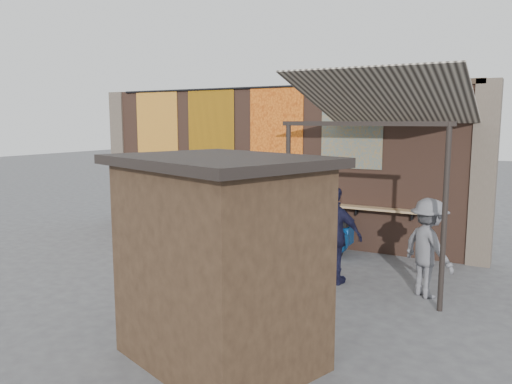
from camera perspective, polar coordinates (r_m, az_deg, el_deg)
ground at (r=11.29m, az=-4.87°, el=-7.97°), size 70.00×70.00×0.00m
brick_wall at (r=13.23m, az=1.54°, el=3.24°), size 10.00×0.40×4.00m
pier_left at (r=16.28m, az=-14.98°, el=3.88°), size 0.50×0.50×4.00m
pier_right at (r=11.80m, az=24.61°, el=1.91°), size 0.50×0.50×4.00m
eating_counter at (r=13.01m, az=0.78°, el=-0.83°), size 8.00×0.32×0.05m
shelf_box at (r=12.43m, az=5.83°, el=-0.54°), size 0.58×0.33×0.27m
tapestry_redgold at (r=15.01m, az=-11.25°, el=7.49°), size 1.50×0.02×2.00m
tapestry_sun at (r=13.86m, az=-5.18°, el=7.57°), size 1.50×0.02×2.00m
tapestry_orange at (r=12.85m, az=2.30°, el=7.56°), size 1.50×0.02×2.00m
tapestry_multi at (r=12.09m, az=10.88°, el=7.38°), size 1.50×0.02×2.00m
hang_rail at (r=13.01m, az=1.10°, el=11.89°), size 9.50×0.06×0.06m
scooter_stool_0 at (r=14.28m, az=-9.04°, el=-2.99°), size 0.38×0.84×0.80m
scooter_stool_1 at (r=13.96m, az=-7.28°, el=-3.15°), size 0.39×0.87×0.82m
scooter_stool_2 at (r=13.63m, az=-5.73°, el=-3.43°), size 0.38×0.85×0.81m
scooter_stool_3 at (r=13.34m, az=-3.73°, el=-3.72°), size 0.37×0.82×0.78m
scooter_stool_4 at (r=13.01m, az=-1.39°, el=-4.09°), size 0.35×0.79×0.75m
scooter_stool_5 at (r=12.75m, az=0.83°, el=-4.12°), size 0.40×0.89×0.84m
scooter_stool_6 at (r=12.53m, az=3.02°, el=-4.45°), size 0.38×0.84×0.80m
scooter_stool_7 at (r=12.31m, az=5.31°, el=-4.80°), size 0.36×0.80×0.76m
scooter_stool_8 at (r=12.17m, az=7.51°, el=-5.05°), size 0.35×0.77×0.73m
scooter_stool_9 at (r=11.92m, az=9.87°, el=-5.18°), size 0.39×0.86×0.82m
diner_left at (r=13.74m, az=-8.08°, el=-1.12°), size 0.72×0.51×1.87m
diner_right at (r=13.76m, az=-10.61°, el=-1.25°), size 1.03×0.88×1.84m
shopper_navy at (r=9.72m, az=8.94°, el=-4.94°), size 1.14×0.54×1.89m
shopper_grey at (r=9.42m, az=19.09°, el=-6.06°), size 1.31×1.24×1.78m
shopper_tan at (r=10.14m, az=2.46°, el=-5.44°), size 0.85×0.86×1.50m
market_stall at (r=6.49m, az=-4.17°, el=-8.36°), size 2.83×2.46×2.57m
stall_roof at (r=6.24m, az=-4.29°, el=3.57°), size 3.18×2.81×0.12m
stall_sign at (r=6.94m, az=1.80°, el=-2.34°), size 1.15×0.43×0.50m
stall_shelf at (r=7.17m, az=1.76°, el=-9.64°), size 1.89×0.74×0.06m
awning_canvas at (r=10.24m, az=14.66°, el=10.24°), size 3.20×3.28×0.97m
awning_ledger at (r=11.81m, az=16.68°, el=11.79°), size 3.30×0.08×0.12m
awning_header at (r=8.79m, az=12.10°, el=7.66°), size 3.00×0.08×0.08m
awning_post_left at (r=9.43m, az=3.65°, el=-1.51°), size 0.09×0.09×3.10m
awning_post_right at (r=8.63m, az=20.73°, el=-2.92°), size 0.09×0.09×3.10m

